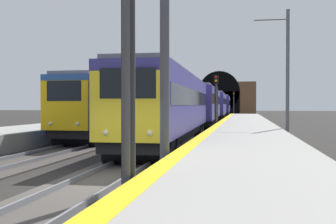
# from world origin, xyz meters

# --- Properties ---
(ground_plane) EXTENTS (320.00, 320.00, 0.00)m
(ground_plane) POSITION_xyz_m (0.00, 0.00, 0.00)
(ground_plane) COLOR #282623
(platform_right) EXTENTS (112.00, 4.36, 0.92)m
(platform_right) POSITION_xyz_m (0.00, -4.26, 0.46)
(platform_right) COLOR #9E9B93
(platform_right) RESTS_ON ground_plane
(platform_right_edge_strip) EXTENTS (112.00, 0.50, 0.01)m
(platform_right_edge_strip) POSITION_xyz_m (0.00, -2.34, 0.93)
(platform_right_edge_strip) COLOR yellow
(platform_right_edge_strip) RESTS_ON platform_right
(track_main_line) EXTENTS (160.00, 2.87, 0.21)m
(track_main_line) POSITION_xyz_m (0.00, 0.00, 0.04)
(track_main_line) COLOR #4C4742
(track_main_line) RESTS_ON ground_plane
(train_main_approaching) EXTENTS (76.28, 3.29, 4.18)m
(train_main_approaching) POSITION_xyz_m (40.48, -0.00, 2.37)
(train_main_approaching) COLOR navy
(train_main_approaching) RESTS_ON ground_plane
(train_adjacent_platform) EXTENTS (61.34, 3.01, 4.13)m
(train_adjacent_platform) POSITION_xyz_m (39.00, 4.76, 2.35)
(train_adjacent_platform) COLOR #264C99
(train_adjacent_platform) RESTS_ON ground_plane
(railway_signal_near) EXTENTS (0.39, 0.38, 5.81)m
(railway_signal_near) POSITION_xyz_m (-3.84, -1.94, 3.49)
(railway_signal_near) COLOR #38383D
(railway_signal_near) RESTS_ON ground_plane
(railway_signal_mid) EXTENTS (0.39, 0.38, 4.83)m
(railway_signal_mid) POSITION_xyz_m (22.41, -1.94, 2.85)
(railway_signal_mid) COLOR #38383D
(railway_signal_mid) RESTS_ON ground_plane
(railway_signal_far) EXTENTS (0.39, 0.38, 5.46)m
(railway_signal_far) POSITION_xyz_m (82.93, -1.94, 3.29)
(railway_signal_far) COLOR #38383D
(railway_signal_far) RESTS_ON ground_plane
(tunnel_portal) EXTENTS (2.25, 19.65, 11.55)m
(tunnel_portal) POSITION_xyz_m (101.03, 2.38, 4.36)
(tunnel_portal) COLOR brown
(tunnel_portal) RESTS_ON ground_plane
(catenary_mast_near) EXTENTS (0.22, 2.15, 8.24)m
(catenary_mast_near) POSITION_xyz_m (14.78, -6.81, 4.23)
(catenary_mast_near) COLOR #595B60
(catenary_mast_near) RESTS_ON ground_plane
(catenary_mast_far) EXTENTS (0.22, 2.50, 7.16)m
(catenary_mast_far) POSITION_xyz_m (59.26, 11.55, 3.70)
(catenary_mast_far) COLOR #595B60
(catenary_mast_far) RESTS_ON ground_plane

